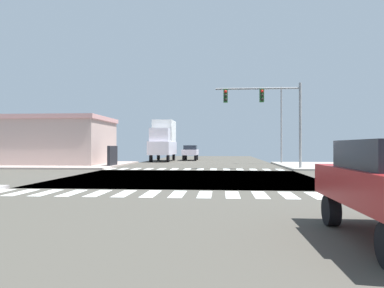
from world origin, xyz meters
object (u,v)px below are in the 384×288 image
(traffic_signal_mast, at_px, (267,106))
(bank_building, at_px, (25,141))
(box_truck_leading_1, at_px, (163,139))
(sedan_queued_3, at_px, (190,151))
(street_lamp, at_px, (279,118))

(traffic_signal_mast, xyz_separation_m, bank_building, (-22.07, 4.84, -2.62))
(traffic_signal_mast, bearing_deg, box_truck_leading_1, 125.66)
(bank_building, height_order, sedan_queued_3, bank_building)
(traffic_signal_mast, relative_size, bank_building, 0.38)
(traffic_signal_mast, height_order, sedan_queued_3, traffic_signal_mast)
(street_lamp, distance_m, box_truck_leading_1, 14.05)
(sedan_queued_3, relative_size, box_truck_leading_1, 0.60)
(traffic_signal_mast, distance_m, bank_building, 22.74)
(bank_building, xyz_separation_m, sedan_queued_3, (14.71, 12.32, -1.14))
(traffic_signal_mast, height_order, street_lamp, street_lamp)
(street_lamp, height_order, sedan_queued_3, street_lamp)
(bank_building, height_order, box_truck_leading_1, box_truck_leading_1)
(traffic_signal_mast, relative_size, street_lamp, 0.86)
(sedan_queued_3, bearing_deg, street_lamp, 137.61)
(street_lamp, bearing_deg, bank_building, -171.55)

